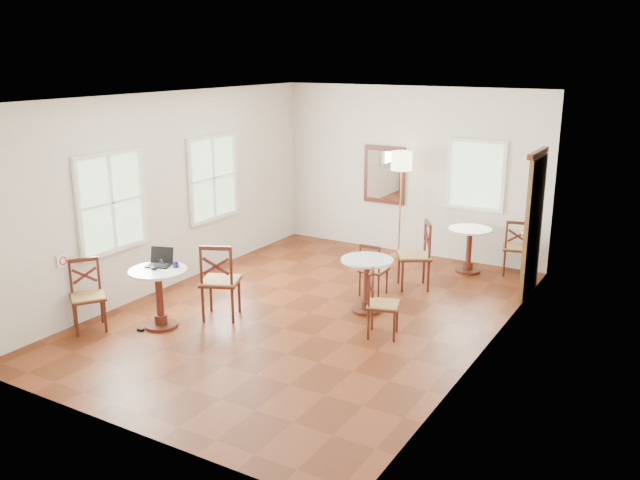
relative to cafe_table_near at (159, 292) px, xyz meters
The scene contains 17 objects.
ground 2.10m from the cafe_table_near, 44.56° to the left, with size 7.00×7.00×0.00m, color #612710.
room_shell 2.61m from the cafe_table_near, 50.73° to the left, with size 5.02×7.02×3.01m.
cafe_table_near is the anchor object (origin of this frame).
cafe_table_mid 2.85m from the cafe_table_near, 41.96° to the left, with size 0.74×0.74×0.78m.
cafe_table_back 5.18m from the cafe_table_near, 57.45° to the left, with size 0.71×0.71×0.75m.
chair_near_a 0.83m from the cafe_table_near, 52.83° to the left, with size 0.67×0.67×1.09m.
chair_near_b 0.93m from the cafe_table_near, 145.57° to the right, with size 0.60×0.60×0.94m.
chair_mid_a 3.18m from the cafe_table_near, 53.20° to the left, with size 0.39×0.39×0.82m.
chair_mid_b 2.94m from the cafe_table_near, 24.99° to the left, with size 0.51×0.51×0.88m.
chair_back_a 5.80m from the cafe_table_near, 52.70° to the left, with size 0.53×0.53×0.95m.
chair_back_b 3.94m from the cafe_table_near, 53.87° to the left, with size 0.67×0.67×1.06m.
floor_lamp 4.93m from the cafe_table_near, 72.73° to the left, with size 0.37×0.37×1.90m.
laptop 0.42m from the cafe_table_near, 123.07° to the left, with size 0.39×0.36×0.23m.
mouse 0.33m from the cafe_table_near, 146.09° to the right, with size 0.11×0.07×0.04m, color black.
navy_mug 0.42m from the cafe_table_near, 52.73° to the left, with size 0.11×0.07×0.09m.
water_glass 0.37m from the cafe_table_near, 111.12° to the left, with size 0.06×0.06×0.10m, color white.
power_adapter 0.56m from the cafe_table_near, 118.62° to the right, with size 0.09×0.05×0.04m, color black.
Camera 1 is at (4.62, -7.54, 3.55)m, focal length 37.58 mm.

